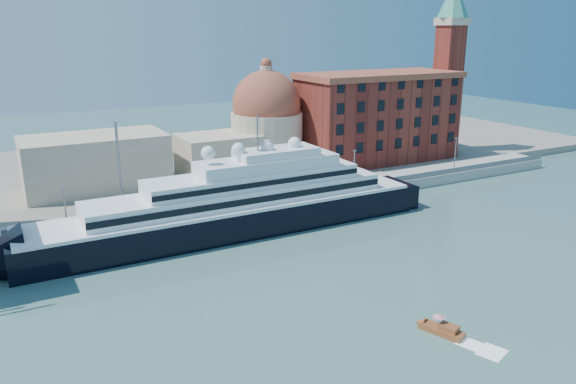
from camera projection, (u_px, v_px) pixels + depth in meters
ground at (308, 276)px, 85.43m from camera, size 400.00×400.00×0.00m
quay at (223, 208)px, 113.74m from camera, size 180.00×10.00×2.50m
land at (164, 167)px, 148.37m from camera, size 260.00×72.00×2.00m
quay_fence at (231, 205)px, 109.42m from camera, size 180.00×0.10×1.20m
superyacht at (219, 213)px, 101.20m from camera, size 84.17×11.67×25.16m
water_taxi at (443, 329)px, 69.23m from camera, size 3.61×5.80×2.62m
warehouse at (378, 116)px, 149.20m from camera, size 43.00×19.00×23.25m
campanile at (449, 56)px, 155.98m from camera, size 8.40×8.40×47.00m
church at (209, 139)px, 133.94m from camera, size 66.00×18.00×25.50m
lamp_posts at (161, 177)px, 104.05m from camera, size 120.80×2.40×18.00m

